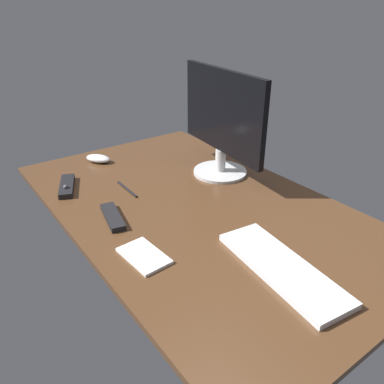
{
  "coord_description": "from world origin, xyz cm",
  "views": [
    {
      "loc": [
        92.41,
        -69.17,
        66.9
      ],
      "look_at": [
        0.56,
        -2.23,
        8.0
      ],
      "focal_mm": 35.63,
      "sensor_mm": 36.0,
      "label": 1
    }
  ],
  "objects_px": {
    "notepad": "(144,256)",
    "computer_mouse": "(98,159)",
    "monitor": "(222,122)",
    "media_remote": "(67,186)",
    "tv_remote": "(113,217)",
    "keyboard": "(282,268)",
    "pen": "(127,189)"
  },
  "relations": [
    {
      "from": "notepad",
      "to": "computer_mouse",
      "type": "bearing_deg",
      "value": 165.94
    },
    {
      "from": "media_remote",
      "to": "tv_remote",
      "type": "bearing_deg",
      "value": 31.25
    },
    {
      "from": "monitor",
      "to": "pen",
      "type": "relative_size",
      "value": 3.35
    },
    {
      "from": "notepad",
      "to": "pen",
      "type": "xyz_separation_m",
      "value": [
        -0.4,
        0.15,
        -0.0
      ]
    },
    {
      "from": "keyboard",
      "to": "media_remote",
      "type": "relative_size",
      "value": 2.17
    },
    {
      "from": "monitor",
      "to": "tv_remote",
      "type": "relative_size",
      "value": 2.94
    },
    {
      "from": "computer_mouse",
      "to": "notepad",
      "type": "distance_m",
      "value": 0.73
    },
    {
      "from": "keyboard",
      "to": "tv_remote",
      "type": "bearing_deg",
      "value": -146.91
    },
    {
      "from": "keyboard",
      "to": "pen",
      "type": "xyz_separation_m",
      "value": [
        -0.66,
        -0.11,
        -0.0
      ]
    },
    {
      "from": "tv_remote",
      "to": "notepad",
      "type": "height_order",
      "value": "tv_remote"
    },
    {
      "from": "media_remote",
      "to": "keyboard",
      "type": "bearing_deg",
      "value": 43.07
    },
    {
      "from": "tv_remote",
      "to": "pen",
      "type": "height_order",
      "value": "tv_remote"
    },
    {
      "from": "monitor",
      "to": "pen",
      "type": "distance_m",
      "value": 0.44
    },
    {
      "from": "media_remote",
      "to": "notepad",
      "type": "height_order",
      "value": "media_remote"
    },
    {
      "from": "keyboard",
      "to": "tv_remote",
      "type": "height_order",
      "value": "same"
    },
    {
      "from": "pen",
      "to": "media_remote",
      "type": "bearing_deg",
      "value": -128.71
    },
    {
      "from": "pen",
      "to": "keyboard",
      "type": "bearing_deg",
      "value": 10.27
    },
    {
      "from": "monitor",
      "to": "media_remote",
      "type": "xyz_separation_m",
      "value": [
        -0.23,
        -0.56,
        -0.2
      ]
    },
    {
      "from": "computer_mouse",
      "to": "pen",
      "type": "height_order",
      "value": "computer_mouse"
    },
    {
      "from": "keyboard",
      "to": "media_remote",
      "type": "height_order",
      "value": "media_remote"
    },
    {
      "from": "keyboard",
      "to": "tv_remote",
      "type": "distance_m",
      "value": 0.56
    },
    {
      "from": "computer_mouse",
      "to": "keyboard",
      "type": "bearing_deg",
      "value": -27.52
    },
    {
      "from": "keyboard",
      "to": "computer_mouse",
      "type": "xyz_separation_m",
      "value": [
        -0.98,
        -0.09,
        0.01
      ]
    },
    {
      "from": "computer_mouse",
      "to": "tv_remote",
      "type": "height_order",
      "value": "computer_mouse"
    },
    {
      "from": "notepad",
      "to": "pen",
      "type": "relative_size",
      "value": 1.03
    },
    {
      "from": "notepad",
      "to": "monitor",
      "type": "bearing_deg",
      "value": 120.11
    },
    {
      "from": "keyboard",
      "to": "media_remote",
      "type": "xyz_separation_m",
      "value": [
        -0.81,
        -0.29,
        0.0
      ]
    },
    {
      "from": "notepad",
      "to": "keyboard",
      "type": "bearing_deg",
      "value": 45.0
    },
    {
      "from": "monitor",
      "to": "media_remote",
      "type": "height_order",
      "value": "monitor"
    },
    {
      "from": "monitor",
      "to": "tv_remote",
      "type": "bearing_deg",
      "value": -75.86
    },
    {
      "from": "computer_mouse",
      "to": "tv_remote",
      "type": "xyz_separation_m",
      "value": [
        0.48,
        -0.16,
        -0.01
      ]
    },
    {
      "from": "computer_mouse",
      "to": "notepad",
      "type": "bearing_deg",
      "value": -46.69
    }
  ]
}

